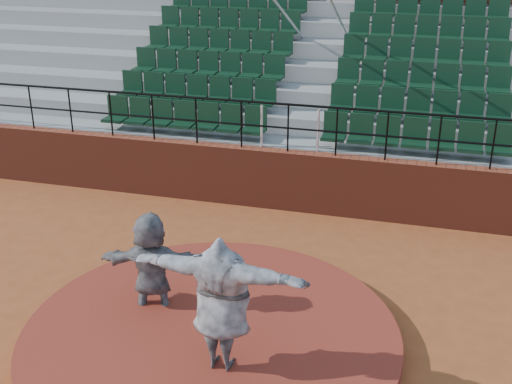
{
  "coord_description": "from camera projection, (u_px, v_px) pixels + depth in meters",
  "views": [
    {
      "loc": [
        2.69,
        -7.34,
        5.74
      ],
      "look_at": [
        0.0,
        2.5,
        1.4
      ],
      "focal_mm": 45.0,
      "sensor_mm": 36.0,
      "label": 1
    }
  ],
  "objects": [
    {
      "name": "ground",
      "position": [
        211.0,
        344.0,
        9.42
      ],
      "size": [
        90.0,
        90.0,
        0.0
      ],
      "primitive_type": "plane",
      "color": "#964821",
      "rests_on": "ground"
    },
    {
      "name": "boundary_wall",
      "position": [
        287.0,
        180.0,
        13.6
      ],
      "size": [
        24.0,
        0.3,
        1.3
      ],
      "primitive_type": "cube",
      "color": "maroon",
      "rests_on": "ground"
    },
    {
      "name": "wall_railing",
      "position": [
        288.0,
        117.0,
        13.06
      ],
      "size": [
        24.04,
        0.05,
        1.03
      ],
      "color": "black",
      "rests_on": "boundary_wall"
    },
    {
      "name": "pitchers_mound",
      "position": [
        211.0,
        337.0,
        9.37
      ],
      "size": [
        5.5,
        5.5,
        0.25
      ],
      "primitive_type": "cylinder",
      "color": "maroon",
      "rests_on": "ground"
    },
    {
      "name": "fielder",
      "position": [
        152.0,
        267.0,
        9.74
      ],
      "size": [
        1.71,
        0.86,
        1.76
      ],
      "primitive_type": "imported",
      "rotation": [
        0.0,
        0.0,
        3.36
      ],
      "color": "black",
      "rests_on": "ground"
    },
    {
      "name": "pitching_rubber",
      "position": [
        214.0,
        323.0,
        9.45
      ],
      "size": [
        0.6,
        0.15,
        0.03
      ],
      "primitive_type": "cube",
      "color": "white",
      "rests_on": "pitchers_mound"
    },
    {
      "name": "pitcher",
      "position": [
        221.0,
        303.0,
        8.23
      ],
      "size": [
        2.38,
        0.74,
        1.91
      ],
      "primitive_type": "imported",
      "rotation": [
        0.0,
        0.0,
        3.1
      ],
      "color": "black",
      "rests_on": "pitchers_mound"
    },
    {
      "name": "seating_deck",
      "position": [
        319.0,
        100.0,
        16.52
      ],
      "size": [
        24.0,
        5.97,
        4.63
      ],
      "color": "gray",
      "rests_on": "ground"
    }
  ]
}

